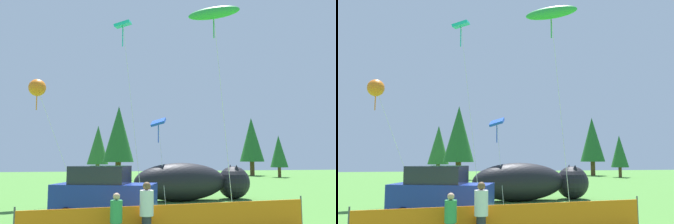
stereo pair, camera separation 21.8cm
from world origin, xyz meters
TOP-DOWN VIEW (x-y plane):
  - parked_car at (-2.31, 1.64)m, footprint 4.52×3.13m
  - folding_chair at (4.24, -1.89)m, footprint 0.57×0.57m
  - inflatable_cat at (3.24, 7.75)m, footprint 7.59×2.94m
  - safety_fence at (-0.33, -2.98)m, footprint 9.21×1.04m
  - spectator_in_grey_shirt at (-1.31, -3.43)m, footprint 0.40×0.40m
  - spectator_in_yellow_shirt at (-2.21, -3.64)m, footprint 0.34×0.34m
  - kite_orange_flower at (-5.91, 7.85)m, footprint 3.04×0.99m
  - kite_blue_box at (1.39, 8.84)m, footprint 1.12×3.58m
  - kite_green_fish at (3.00, 2.67)m, footprint 2.64×1.92m
  - kite_teal_diamond at (-1.19, 6.14)m, footprint 1.49×2.62m
  - horizon_tree_east at (21.10, 37.60)m, footprint 3.60×3.60m
  - horizon_tree_west at (-1.43, 39.10)m, footprint 2.98×2.98m
  - horizon_tree_mid at (0.71, 30.61)m, footprint 3.69×3.69m
  - horizon_tree_northeast at (22.39, 31.94)m, footprint 2.35×2.35m

SIDE VIEW (x-z plane):
  - folding_chair at x=4.24m, z-range 0.09..1.01m
  - safety_fence at x=-0.33m, z-range -0.06..1.19m
  - spectator_in_yellow_shirt at x=-2.21m, z-range 0.07..1.65m
  - spectator_in_grey_shirt at x=-1.31m, z-range 0.08..1.94m
  - inflatable_cat at x=3.24m, z-range -0.09..2.18m
  - parked_car at x=-2.31m, z-range -0.03..2.19m
  - horizon_tree_northeast at x=22.39m, z-range 0.64..6.26m
  - horizon_tree_west at x=-1.43m, z-range 0.81..7.93m
  - kite_blue_box at x=1.39m, z-range 2.16..7.33m
  - horizon_tree_east at x=21.10m, z-range 0.98..9.57m
  - horizon_tree_mid at x=0.71m, z-range 1.00..9.81m
  - kite_orange_flower at x=-5.91m, z-range 3.02..10.09m
  - kite_green_fish at x=3.00m, z-range 4.65..14.84m
  - kite_teal_diamond at x=-1.19m, z-range 4.68..15.10m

